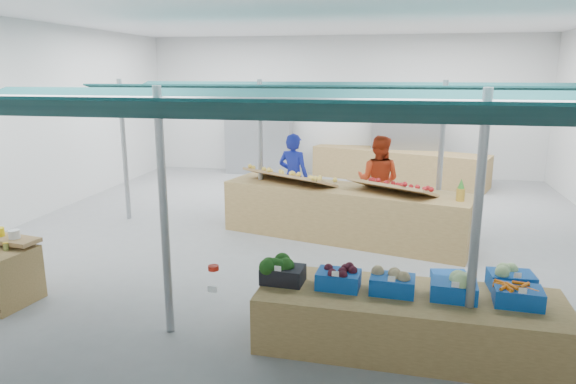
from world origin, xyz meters
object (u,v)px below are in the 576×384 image
object	(u,v)px
veg_counter	(407,321)
vendor_left	(293,177)
crate_stack	(449,292)
vendor_right	(378,180)
fruit_counter	(344,213)

from	to	relation	value
veg_counter	vendor_left	xyz separation A→B (m)	(-2.32, 5.00, 0.60)
crate_stack	vendor_right	distance (m)	4.13
veg_counter	fruit_counter	bearing A→B (deg)	107.96
crate_stack	vendor_right	bearing A→B (deg)	105.49
fruit_counter	crate_stack	bearing A→B (deg)	-44.61
crate_stack	vendor_right	size ratio (longest dim) A/B	0.29
fruit_counter	crate_stack	xyz separation A→B (m)	(1.69, -2.83, -0.23)
vendor_left	vendor_right	distance (m)	1.80
fruit_counter	veg_counter	bearing A→B (deg)	-59.36
veg_counter	fruit_counter	xyz separation A→B (m)	(-1.12, 3.90, 0.17)
veg_counter	fruit_counter	world-z (taller)	fruit_counter
vendor_left	veg_counter	bearing A→B (deg)	129.49
crate_stack	vendor_right	world-z (taller)	vendor_right
crate_stack	fruit_counter	bearing A→B (deg)	120.85
fruit_counter	vendor_left	bearing A→B (deg)	152.03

